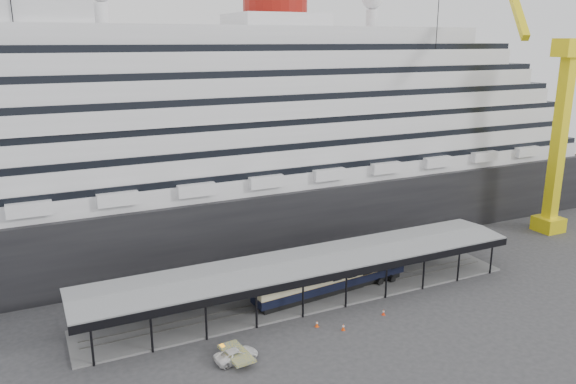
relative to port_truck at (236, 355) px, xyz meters
name	(u,v)px	position (x,y,z in m)	size (l,w,h in m)	color
ground	(328,315)	(13.02, 4.28, -0.62)	(200.00, 200.00, 0.00)	#323234
cruise_ship	(230,123)	(13.07, 36.28, 17.73)	(130.00, 30.00, 43.90)	black
platform_canopy	(309,280)	(13.02, 9.28, 1.74)	(56.00, 9.18, 5.30)	slate
crane_yellow	(556,112)	(60.08, 14.82, 19.34)	(23.83, 18.78, 47.60)	yellow
port_truck	(236,355)	(0.00, 0.00, 0.00)	(2.06, 4.46, 1.24)	white
pullman_carriage	(332,274)	(16.33, 9.28, 1.98)	(21.89, 4.95, 21.32)	black
traffic_cone_left	(343,327)	(12.77, 0.54, -0.23)	(0.51, 0.51, 0.78)	#E0420C
traffic_cone_mid	(317,324)	(10.51, 2.48, -0.23)	(0.42, 0.42, 0.78)	#EE4B0D
traffic_cone_right	(383,312)	(18.82, 1.55, -0.26)	(0.40, 0.40, 0.72)	red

